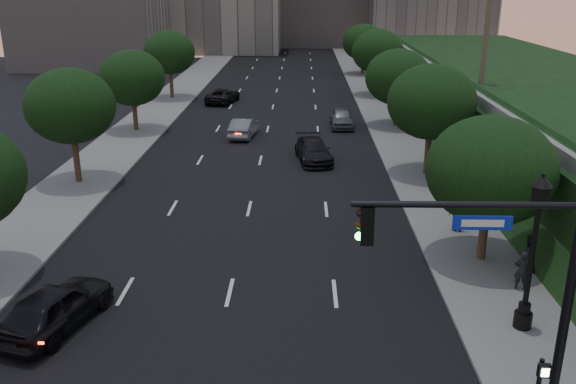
{
  "coord_description": "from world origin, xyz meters",
  "views": [
    {
      "loc": [
        2.68,
        -15.56,
        11.22
      ],
      "look_at": [
        2.19,
        6.38,
        3.6
      ],
      "focal_mm": 38.0,
      "sensor_mm": 36.0,
      "label": 1
    }
  ],
  "objects_px": {
    "sedan_mid_left": "(244,128)",
    "sedan_far_right": "(342,118)",
    "sedan_near_left": "(55,307)",
    "sedan_far_left": "(223,96)",
    "pedestrian_b": "(528,254)",
    "sedan_near_right": "(313,151)",
    "pedestrian_a": "(522,270)",
    "pedestrian_c": "(459,215)",
    "street_lamp": "(531,260)",
    "traffic_signal_mast": "(523,305)"
  },
  "relations": [
    {
      "from": "street_lamp",
      "to": "sedan_far_right",
      "type": "bearing_deg",
      "value": 97.94
    },
    {
      "from": "sedan_mid_left",
      "to": "sedan_far_left",
      "type": "height_order",
      "value": "sedan_mid_left"
    },
    {
      "from": "sedan_mid_left",
      "to": "pedestrian_b",
      "type": "xyz_separation_m",
      "value": [
        13.4,
        -22.77,
        0.23
      ]
    },
    {
      "from": "sedan_near_right",
      "to": "sedan_far_right",
      "type": "distance_m",
      "value": 10.28
    },
    {
      "from": "pedestrian_a",
      "to": "pedestrian_c",
      "type": "relative_size",
      "value": 1.0
    },
    {
      "from": "street_lamp",
      "to": "sedan_near_right",
      "type": "height_order",
      "value": "street_lamp"
    },
    {
      "from": "sedan_near_left",
      "to": "pedestrian_c",
      "type": "relative_size",
      "value": 3.03
    },
    {
      "from": "sedan_near_right",
      "to": "pedestrian_c",
      "type": "bearing_deg",
      "value": -69.9
    },
    {
      "from": "sedan_near_left",
      "to": "pedestrian_b",
      "type": "relative_size",
      "value": 2.93
    },
    {
      "from": "sedan_near_right",
      "to": "pedestrian_a",
      "type": "relative_size",
      "value": 3.17
    },
    {
      "from": "traffic_signal_mast",
      "to": "sedan_far_left",
      "type": "bearing_deg",
      "value": 106.16
    },
    {
      "from": "sedan_mid_left",
      "to": "sedan_near_left",
      "type": "bearing_deg",
      "value": 88.96
    },
    {
      "from": "sedan_near_left",
      "to": "sedan_far_left",
      "type": "xyz_separation_m",
      "value": [
        0.65,
        40.61,
        -0.1
      ]
    },
    {
      "from": "sedan_near_right",
      "to": "pedestrian_a",
      "type": "distance_m",
      "value": 19.24
    },
    {
      "from": "sedan_near_left",
      "to": "sedan_near_right",
      "type": "relative_size",
      "value": 0.95
    },
    {
      "from": "pedestrian_a",
      "to": "pedestrian_c",
      "type": "distance_m",
      "value": 5.75
    },
    {
      "from": "sedan_far_left",
      "to": "street_lamp",
      "type": "bearing_deg",
      "value": 121.25
    },
    {
      "from": "pedestrian_b",
      "to": "sedan_far_left",
      "type": "bearing_deg",
      "value": -75.58
    },
    {
      "from": "sedan_far_left",
      "to": "pedestrian_c",
      "type": "bearing_deg",
      "value": 125.77
    },
    {
      "from": "street_lamp",
      "to": "sedan_far_left",
      "type": "xyz_separation_m",
      "value": [
        -15.14,
        40.47,
        -1.93
      ]
    },
    {
      "from": "sedan_near_right",
      "to": "sedan_far_right",
      "type": "height_order",
      "value": "sedan_far_right"
    },
    {
      "from": "sedan_near_left",
      "to": "sedan_far_left",
      "type": "relative_size",
      "value": 0.94
    },
    {
      "from": "sedan_near_left",
      "to": "pedestrian_b",
      "type": "bearing_deg",
      "value": -149.91
    },
    {
      "from": "sedan_near_left",
      "to": "sedan_near_right",
      "type": "bearing_deg",
      "value": -97.59
    },
    {
      "from": "sedan_mid_left",
      "to": "sedan_far_right",
      "type": "xyz_separation_m",
      "value": [
        7.62,
        3.49,
        0.05
      ]
    },
    {
      "from": "pedestrian_b",
      "to": "pedestrian_c",
      "type": "height_order",
      "value": "pedestrian_b"
    },
    {
      "from": "sedan_far_right",
      "to": "pedestrian_a",
      "type": "xyz_separation_m",
      "value": [
        5.07,
        -27.68,
        0.16
      ]
    },
    {
      "from": "sedan_near_left",
      "to": "sedan_far_left",
      "type": "height_order",
      "value": "sedan_near_left"
    },
    {
      "from": "sedan_near_left",
      "to": "sedan_far_right",
      "type": "distance_m",
      "value": 32.64
    },
    {
      "from": "traffic_signal_mast",
      "to": "pedestrian_b",
      "type": "distance_m",
      "value": 9.97
    },
    {
      "from": "street_lamp",
      "to": "pedestrian_a",
      "type": "height_order",
      "value": "street_lamp"
    },
    {
      "from": "traffic_signal_mast",
      "to": "street_lamp",
      "type": "distance_m",
      "value": 5.29
    },
    {
      "from": "traffic_signal_mast",
      "to": "street_lamp",
      "type": "bearing_deg",
      "value": 66.93
    },
    {
      "from": "sedan_far_left",
      "to": "pedestrian_a",
      "type": "height_order",
      "value": "pedestrian_a"
    },
    {
      "from": "street_lamp",
      "to": "sedan_far_left",
      "type": "distance_m",
      "value": 43.25
    },
    {
      "from": "sedan_near_left",
      "to": "pedestrian_b",
      "type": "distance_m",
      "value": 17.85
    },
    {
      "from": "sedan_mid_left",
      "to": "sedan_far_left",
      "type": "bearing_deg",
      "value": -69.19
    },
    {
      "from": "street_lamp",
      "to": "traffic_signal_mast",
      "type": "bearing_deg",
      "value": -113.07
    },
    {
      "from": "sedan_mid_left",
      "to": "pedestrian_b",
      "type": "distance_m",
      "value": 26.42
    },
    {
      "from": "sedan_mid_left",
      "to": "pedestrian_b",
      "type": "relative_size",
      "value": 2.72
    },
    {
      "from": "pedestrian_b",
      "to": "pedestrian_c",
      "type": "relative_size",
      "value": 1.03
    },
    {
      "from": "street_lamp",
      "to": "sedan_mid_left",
      "type": "bearing_deg",
      "value": 113.79
    },
    {
      "from": "street_lamp",
      "to": "sedan_near_right",
      "type": "distance_m",
      "value": 21.57
    },
    {
      "from": "traffic_signal_mast",
      "to": "sedan_far_left",
      "type": "height_order",
      "value": "traffic_signal_mast"
    },
    {
      "from": "sedan_near_left",
      "to": "sedan_mid_left",
      "type": "distance_m",
      "value": 27.32
    },
    {
      "from": "sedan_far_left",
      "to": "pedestrian_b",
      "type": "relative_size",
      "value": 3.13
    },
    {
      "from": "street_lamp",
      "to": "sedan_near_right",
      "type": "xyz_separation_m",
      "value": [
        -6.71,
        20.41,
        -1.91
      ]
    },
    {
      "from": "sedan_near_right",
      "to": "pedestrian_a",
      "type": "height_order",
      "value": "pedestrian_a"
    },
    {
      "from": "sedan_near_right",
      "to": "pedestrian_b",
      "type": "relative_size",
      "value": 3.08
    },
    {
      "from": "sedan_far_left",
      "to": "sedan_near_right",
      "type": "bearing_deg",
      "value": 123.54
    }
  ]
}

